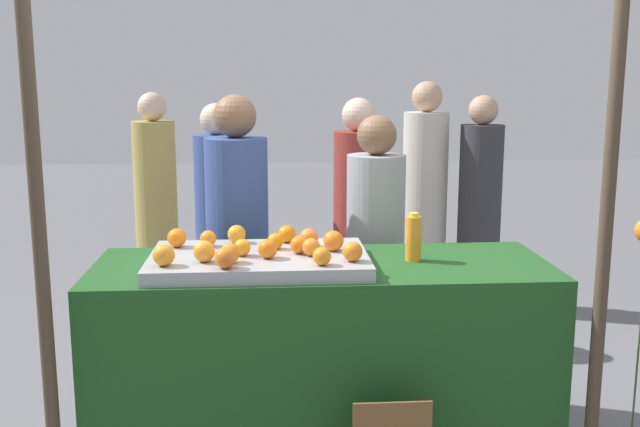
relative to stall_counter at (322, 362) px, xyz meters
name	(u,v)px	position (x,y,z in m)	size (l,w,h in m)	color
stall_counter	(322,362)	(0.00, 0.00, 0.00)	(2.04, 0.74, 0.93)	#1E4C1E
orange_tray	(259,260)	(-0.28, -0.04, 0.50)	(0.95, 0.59, 0.06)	#9EA0A5
orange_0	(275,241)	(-0.21, 0.04, 0.56)	(0.07, 0.07, 0.07)	orange
orange_1	(208,238)	(-0.51, 0.12, 0.56)	(0.07, 0.07, 0.07)	orange
orange_2	(177,238)	(-0.66, 0.11, 0.57)	(0.09, 0.09, 0.09)	orange
orange_3	(287,234)	(-0.15, 0.17, 0.57)	(0.08, 0.08, 0.08)	orange
orange_4	(311,247)	(-0.06, -0.10, 0.57)	(0.08, 0.08, 0.08)	orange
orange_5	(164,255)	(-0.67, -0.23, 0.57)	(0.09, 0.09, 0.09)	orange
orange_6	(299,245)	(-0.11, -0.05, 0.57)	(0.08, 0.08, 0.08)	orange
orange_7	(322,256)	(-0.02, -0.26, 0.56)	(0.08, 0.08, 0.08)	orange
orange_8	(268,249)	(-0.24, -0.13, 0.57)	(0.08, 0.08, 0.08)	orange
orange_9	(230,253)	(-0.40, -0.19, 0.57)	(0.08, 0.08, 0.08)	orange
orange_10	(353,252)	(0.11, -0.21, 0.57)	(0.08, 0.08, 0.08)	orange
orange_11	(225,258)	(-0.41, -0.28, 0.57)	(0.09, 0.09, 0.09)	orange
orange_12	(334,241)	(0.05, -0.01, 0.57)	(0.09, 0.09, 0.09)	orange
orange_13	(309,238)	(-0.06, 0.07, 0.57)	(0.09, 0.09, 0.09)	orange
orange_14	(242,248)	(-0.35, -0.08, 0.56)	(0.07, 0.07, 0.07)	orange
orange_15	(237,234)	(-0.39, 0.18, 0.57)	(0.08, 0.08, 0.08)	orange
orange_16	(204,251)	(-0.51, -0.17, 0.57)	(0.09, 0.09, 0.09)	orange
juice_bottle	(413,238)	(0.42, 0.03, 0.57)	(0.07, 0.07, 0.22)	orange
vendor_left	(238,261)	(-0.41, 0.69, 0.31)	(0.33, 0.33, 1.67)	#384C8C
vendor_right	(375,269)	(0.33, 0.65, 0.26)	(0.31, 0.31, 1.56)	#99999E
crowd_person_0	(479,210)	(1.36, 2.21, 0.29)	(0.33, 0.33, 1.62)	#333338
crowd_person_1	(156,206)	(-1.11, 2.54, 0.30)	(0.33, 0.33, 1.64)	tan
crowd_person_2	(357,228)	(0.36, 1.62, 0.29)	(0.33, 0.33, 1.62)	maroon
crowd_person_3	(424,202)	(0.97, 2.35, 0.34)	(0.35, 0.35, 1.72)	beige
crowd_person_4	(219,227)	(-0.58, 1.82, 0.27)	(0.32, 0.32, 1.58)	#384C8C
canopy_post_left	(41,257)	(-1.10, -0.41, 0.62)	(0.06, 0.06, 2.17)	#473828
canopy_post_right	(604,248)	(1.10, -0.41, 0.62)	(0.06, 0.06, 2.17)	#473828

